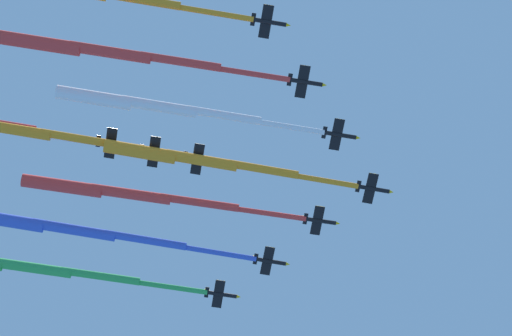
{
  "coord_description": "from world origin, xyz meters",
  "views": [
    {
      "loc": [
        -75.62,
        43.51,
        -34.72
      ],
      "look_at": [
        0.0,
        0.0,
        188.0
      ],
      "focal_mm": 64.48,
      "sensor_mm": 36.0,
      "label": 1
    }
  ],
  "objects_px": {
    "jet_lead": "(199,160)",
    "jet_port_inner": "(127,194)",
    "jet_starboard_inner": "(156,106)",
    "jet_port_outer": "(28,267)",
    "jet_starboard_mid": "(107,52)",
    "jet_trail_port": "(8,129)",
    "jet_port_mid": "(70,230)"
  },
  "relations": [
    {
      "from": "jet_lead",
      "to": "jet_port_mid",
      "type": "relative_size",
      "value": 0.86
    },
    {
      "from": "jet_starboard_inner",
      "to": "jet_starboard_mid",
      "type": "bearing_deg",
      "value": 111.42
    },
    {
      "from": "jet_port_inner",
      "to": "jet_trail_port",
      "type": "relative_size",
      "value": 1.03
    },
    {
      "from": "jet_port_mid",
      "to": "jet_starboard_mid",
      "type": "distance_m",
      "value": 49.89
    },
    {
      "from": "jet_port_mid",
      "to": "jet_port_outer",
      "type": "distance_m",
      "value": 17.15
    },
    {
      "from": "jet_port_inner",
      "to": "jet_starboard_mid",
      "type": "bearing_deg",
      "value": 146.21
    },
    {
      "from": "jet_starboard_mid",
      "to": "jet_trail_port",
      "type": "bearing_deg",
      "value": 22.69
    },
    {
      "from": "jet_port_mid",
      "to": "jet_trail_port",
      "type": "height_order",
      "value": "jet_trail_port"
    },
    {
      "from": "jet_port_mid",
      "to": "jet_lead",
      "type": "bearing_deg",
      "value": -149.4
    },
    {
      "from": "jet_lead",
      "to": "jet_port_outer",
      "type": "xyz_separation_m",
      "value": [
        50.89,
        25.32,
        0.9
      ]
    },
    {
      "from": "jet_lead",
      "to": "jet_starboard_inner",
      "type": "bearing_deg",
      "value": 113.01
    },
    {
      "from": "jet_port_inner",
      "to": "jet_port_mid",
      "type": "relative_size",
      "value": 0.95
    },
    {
      "from": "jet_starboard_inner",
      "to": "jet_port_mid",
      "type": "relative_size",
      "value": 0.88
    },
    {
      "from": "jet_starboard_inner",
      "to": "jet_port_outer",
      "type": "height_order",
      "value": "jet_starboard_inner"
    },
    {
      "from": "jet_port_inner",
      "to": "jet_starboard_inner",
      "type": "height_order",
      "value": "jet_port_inner"
    },
    {
      "from": "jet_lead",
      "to": "jet_port_inner",
      "type": "xyz_separation_m",
      "value": [
        19.05,
        11.58,
        3.05
      ]
    },
    {
      "from": "jet_port_outer",
      "to": "jet_trail_port",
      "type": "height_order",
      "value": "jet_trail_port"
    },
    {
      "from": "jet_starboard_inner",
      "to": "jet_port_mid",
      "type": "xyz_separation_m",
      "value": [
        41.4,
        4.1,
        -1.34
      ]
    },
    {
      "from": "jet_port_mid",
      "to": "jet_trail_port",
      "type": "distance_m",
      "value": 31.2
    },
    {
      "from": "jet_port_inner",
      "to": "jet_trail_port",
      "type": "bearing_deg",
      "value": 92.79
    },
    {
      "from": "jet_port_mid",
      "to": "jet_starboard_inner",
      "type": "bearing_deg",
      "value": -174.34
    },
    {
      "from": "jet_port_mid",
      "to": "jet_trail_port",
      "type": "xyz_separation_m",
      "value": [
        -17.13,
        26.04,
        1.24
      ]
    },
    {
      "from": "jet_lead",
      "to": "jet_trail_port",
      "type": "distance_m",
      "value": 49.6
    },
    {
      "from": "jet_lead",
      "to": "jet_port_outer",
      "type": "distance_m",
      "value": 56.85
    },
    {
      "from": "jet_port_inner",
      "to": "jet_port_mid",
      "type": "xyz_separation_m",
      "value": [
        15.43,
        8.81,
        -2.99
      ]
    },
    {
      "from": "jet_starboard_inner",
      "to": "jet_starboard_mid",
      "type": "xyz_separation_m",
      "value": [
        -6.74,
        17.18,
        -1.31
      ]
    },
    {
      "from": "jet_starboard_inner",
      "to": "jet_port_outer",
      "type": "bearing_deg",
      "value": 8.88
    },
    {
      "from": "jet_port_inner",
      "to": "jet_port_outer",
      "type": "distance_m",
      "value": 34.74
    },
    {
      "from": "jet_port_inner",
      "to": "jet_starboard_inner",
      "type": "distance_m",
      "value": 26.45
    },
    {
      "from": "jet_port_inner",
      "to": "jet_port_outer",
      "type": "xyz_separation_m",
      "value": [
        31.83,
        13.74,
        -2.15
      ]
    },
    {
      "from": "jet_starboard_inner",
      "to": "jet_trail_port",
      "type": "height_order",
      "value": "jet_starboard_inner"
    },
    {
      "from": "jet_lead",
      "to": "jet_port_mid",
      "type": "xyz_separation_m",
      "value": [
        34.48,
        20.4,
        0.06
      ]
    }
  ]
}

